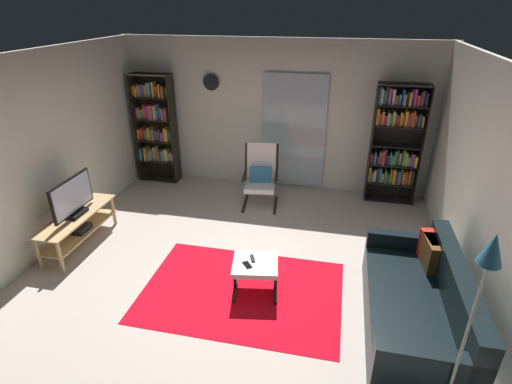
% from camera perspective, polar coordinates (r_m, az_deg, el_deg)
% --- Properties ---
extents(ground_plane, '(7.02, 7.02, 0.00)m').
position_cam_1_polar(ground_plane, '(5.14, -2.96, -11.83)').
color(ground_plane, beige).
extents(wall_back, '(5.60, 0.06, 2.60)m').
position_cam_1_polar(wall_back, '(7.14, 2.94, 10.88)').
color(wall_back, silver).
rests_on(wall_back, ground).
extents(wall_left, '(0.06, 6.00, 2.60)m').
position_cam_1_polar(wall_left, '(5.77, -30.22, 3.66)').
color(wall_left, silver).
rests_on(wall_left, ground).
extents(wall_right, '(0.06, 6.00, 2.60)m').
position_cam_1_polar(wall_right, '(4.60, 31.14, -1.66)').
color(wall_right, silver).
rests_on(wall_right, ground).
extents(glass_door_panel, '(1.10, 0.01, 2.00)m').
position_cam_1_polar(glass_door_panel, '(7.11, 5.46, 8.62)').
color(glass_door_panel, silver).
extents(area_rug, '(2.34, 1.61, 0.01)m').
position_cam_1_polar(area_rug, '(4.89, -2.03, -14.02)').
color(area_rug, red).
rests_on(area_rug, ground).
extents(tv_stand, '(0.41, 1.36, 0.48)m').
position_cam_1_polar(tv_stand, '(6.06, -24.15, -4.34)').
color(tv_stand, tan).
rests_on(tv_stand, ground).
extents(television, '(0.20, 0.81, 0.54)m').
position_cam_1_polar(television, '(5.88, -24.85, -0.86)').
color(television, black).
rests_on(television, tv_stand).
extents(bookshelf_near_tv, '(0.74, 0.30, 1.99)m').
position_cam_1_polar(bookshelf_near_tv, '(7.61, -14.21, 9.20)').
color(bookshelf_near_tv, black).
rests_on(bookshelf_near_tv, ground).
extents(bookshelf_near_sofa, '(0.81, 0.30, 1.99)m').
position_cam_1_polar(bookshelf_near_sofa, '(6.94, 19.44, 6.88)').
color(bookshelf_near_sofa, black).
rests_on(bookshelf_near_sofa, ground).
extents(leather_sofa, '(0.90, 1.97, 0.81)m').
position_cam_1_polar(leather_sofa, '(4.59, 22.28, -14.73)').
color(leather_sofa, black).
rests_on(leather_sofa, ground).
extents(lounge_armchair, '(0.63, 0.71, 1.02)m').
position_cam_1_polar(lounge_armchair, '(6.61, 0.69, 2.63)').
color(lounge_armchair, black).
rests_on(lounge_armchair, ground).
extents(ottoman, '(0.59, 0.56, 0.41)m').
position_cam_1_polar(ottoman, '(4.69, -0.10, -10.79)').
color(ottoman, white).
rests_on(ottoman, ground).
extents(tv_remote, '(0.09, 0.15, 0.02)m').
position_cam_1_polar(tv_remote, '(4.70, -0.52, -9.51)').
color(tv_remote, black).
rests_on(tv_remote, ottoman).
extents(cell_phone, '(0.14, 0.15, 0.01)m').
position_cam_1_polar(cell_phone, '(4.61, -1.27, -10.41)').
color(cell_phone, black).
rests_on(cell_phone, ottoman).
extents(floor_lamp_by_sofa, '(0.22, 0.22, 1.79)m').
position_cam_1_polar(floor_lamp_by_sofa, '(3.18, 29.61, -11.64)').
color(floor_lamp_by_sofa, '#A5A5AD').
rests_on(floor_lamp_by_sofa, ground).
extents(wall_clock, '(0.29, 0.03, 0.29)m').
position_cam_1_polar(wall_clock, '(7.23, -6.45, 15.40)').
color(wall_clock, silver).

